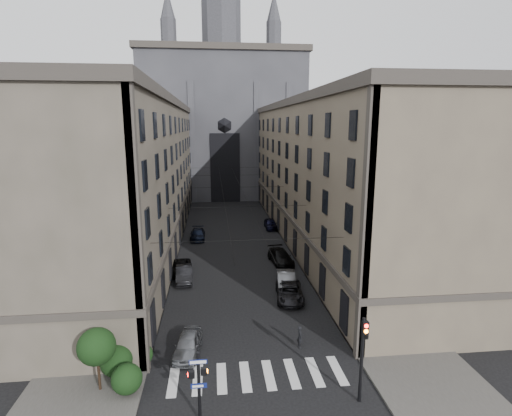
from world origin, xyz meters
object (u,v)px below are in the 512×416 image
object	(u,v)px
car_left_far	(198,234)
car_left_near	(188,344)
car_left_midnear	(184,274)
car_left_midfar	(180,267)
car_right_midnear	(290,292)
car_right_midfar	(281,257)
traffic_light_right	(363,350)
car_right_far	(271,224)
pedestrian	(300,337)
car_right_near	(286,281)
gothic_tower	(223,115)
pedestrian_signal_left	(199,381)

from	to	relation	value
car_left_far	car_left_near	bearing A→B (deg)	-89.38
car_left_midnear	car_left_midfar	distance (m)	2.34
car_right_midnear	car_right_midfar	bearing A→B (deg)	91.52
traffic_light_right	car_left_midnear	distance (m)	22.64
car_left_midnear	car_right_midfar	xyz separation A→B (m)	(10.67, 4.23, 0.00)
car_left_near	car_right_far	bearing A→B (deg)	79.77
car_left_near	pedestrian	world-z (taller)	pedestrian
car_right_near	car_right_midfar	xyz separation A→B (m)	(0.70, 7.27, -0.05)
car_left_midfar	car_right_near	size ratio (longest dim) A/B	0.96
car_left_far	pedestrian	world-z (taller)	pedestrian
car_right_near	car_right_far	xyz separation A→B (m)	(1.82, 22.97, -0.05)
traffic_light_right	car_right_midfar	size ratio (longest dim) A/B	0.99
car_left_near	pedestrian	bearing A→B (deg)	7.48
traffic_light_right	car_right_near	xyz separation A→B (m)	(-1.29, 16.44, -2.48)
car_left_near	car_right_midnear	distance (m)	11.82
car_right_midfar	traffic_light_right	bearing A→B (deg)	-95.55
car_left_near	car_left_midnear	size ratio (longest dim) A/B	0.91
car_right_midnear	car_right_far	distance (m)	25.41
gothic_tower	pedestrian_signal_left	xyz separation A→B (m)	(-3.51, -73.46, -15.48)
pedestrian	car_left_midnear	bearing A→B (deg)	32.78
gothic_tower	car_right_far	xyz separation A→B (m)	(6.13, -33.63, -17.04)
gothic_tower	pedestrian	size ratio (longest dim) A/B	36.08
car_right_midnear	car_right_far	bearing A→B (deg)	92.01
gothic_tower	car_left_far	size ratio (longest dim) A/B	12.05
pedestrian_signal_left	car_left_near	distance (m)	6.77
gothic_tower	pedestrian	bearing A→B (deg)	-87.09
gothic_tower	car_right_near	world-z (taller)	gothic_tower
car_left_near	car_left_far	size ratio (longest dim) A/B	0.88
car_left_midnear	pedestrian	xyz separation A→B (m)	(9.06, -13.40, 0.04)
car_left_midfar	car_right_midfar	world-z (taller)	car_right_midfar
car_right_near	pedestrian_signal_left	bearing A→B (deg)	-108.57
car_left_far	car_right_far	bearing A→B (deg)	23.42
traffic_light_right	car_left_near	size ratio (longest dim) A/B	1.23
gothic_tower	car_left_midfar	xyz separation A→B (m)	(-6.20, -51.28, -17.15)
gothic_tower	car_right_midfar	size ratio (longest dim) A/B	11.06
gothic_tower	car_left_midnear	xyz separation A→B (m)	(-5.66, -53.56, -17.04)
gothic_tower	pedestrian_signal_left	size ratio (longest dim) A/B	14.50
gothic_tower	car_right_midnear	size ratio (longest dim) A/B	11.35
car_left_far	gothic_tower	bearing A→B (deg)	82.90
pedestrian_signal_left	car_right_midnear	xyz separation A→B (m)	(7.71, 14.49, -1.61)
car_right_midfar	pedestrian	world-z (taller)	pedestrian
pedestrian_signal_left	car_right_midnear	world-z (taller)	pedestrian_signal_left
pedestrian_signal_left	car_left_midnear	bearing A→B (deg)	96.14
traffic_light_right	car_right_far	world-z (taller)	traffic_light_right
traffic_light_right	car_left_midnear	world-z (taller)	traffic_light_right
car_left_near	gothic_tower	bearing A→B (deg)	93.62
gothic_tower	car_right_near	xyz separation A→B (m)	(4.31, -56.60, -16.99)
car_right_midfar	car_right_far	distance (m)	15.74
pedestrian_signal_left	car_left_midfar	size ratio (longest dim) A/B	0.85
gothic_tower	car_right_midfar	bearing A→B (deg)	-84.19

